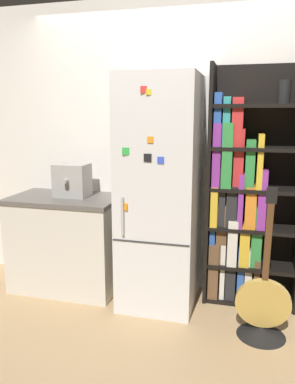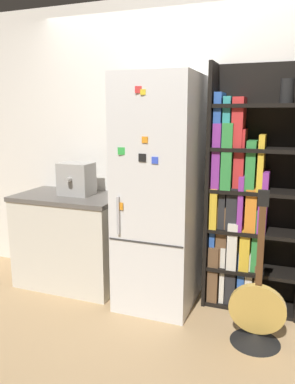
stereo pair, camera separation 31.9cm
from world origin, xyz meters
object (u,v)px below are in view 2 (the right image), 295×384
(refrigerator, at_px, (159,194))
(guitar, at_px, (256,321))
(bookshelf, at_px, (244,204))
(espresso_machine, at_px, (76,179))

(refrigerator, relative_size, guitar, 1.68)
(refrigerator, bearing_deg, bookshelf, 16.46)
(refrigerator, xyz_separation_m, bookshelf, (0.68, 0.20, -0.07))
(espresso_machine, height_order, guitar, espresso_machine)
(refrigerator, height_order, espresso_machine, refrigerator)
(refrigerator, xyz_separation_m, espresso_machine, (-0.83, 0.07, 0.06))
(refrigerator, height_order, bookshelf, bookshelf)
(espresso_machine, xyz_separation_m, guitar, (1.69, -0.42, -0.86))
(espresso_machine, bearing_deg, bookshelf, 4.77)
(espresso_machine, relative_size, guitar, 0.26)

